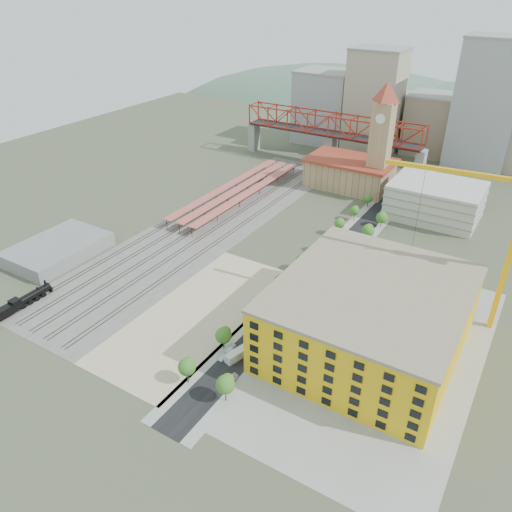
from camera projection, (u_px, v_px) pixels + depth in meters
The scene contains 32 objects.
ground at pixel (267, 269), 165.08m from camera, with size 400.00×400.00×0.00m, color #474C38.
ballast_strip at pixel (210, 224), 194.34m from camera, with size 36.00×165.00×0.06m, color #605E59.
dirt_lot at pixel (199, 314), 143.61m from camera, with size 28.00×67.00×0.06m, color tan.
street_asphalt at pixel (330, 262), 168.88m from camera, with size 12.00×170.00×0.06m, color black.
sidewalk_west at pixel (315, 258), 171.38m from camera, with size 3.00×170.00×0.04m, color gray.
sidewalk_east at pixel (345, 267), 166.39m from camera, with size 3.00×170.00×0.04m, color gray.
construction_pad at pixel (376, 350), 129.86m from camera, with size 50.00×90.00×0.06m, color gray.
rail_tracks at pixel (206, 223), 195.10m from camera, with size 26.56×160.00×0.18m.
platform_canopies at pixel (238, 189), 214.96m from camera, with size 16.00×80.00×4.12m.
station_hall at pixel (350, 173), 224.61m from camera, with size 38.00×24.00×13.10m.
clock_tower at pixel (382, 129), 206.26m from camera, with size 12.00×12.00×52.00m.
parking_garage at pixel (435, 200), 196.96m from camera, with size 34.00×26.00×14.00m, color silver.
truss_bridge at pixel (332, 128), 244.61m from camera, with size 94.00×9.60×25.60m.
construction_building at pixel (370, 317), 126.55m from camera, with size 44.60×50.60×18.80m.
warehouse at pixel (58, 249), 171.64m from camera, with size 22.00×32.00×5.00m, color gray.
street_trees at pixel (317, 276), 161.51m from camera, with size 15.40×124.40×8.00m.
skyline at pixel (421, 112), 255.47m from camera, with size 133.00×46.00×60.00m.
distant_hills at pixel (492, 223), 376.21m from camera, with size 647.00×264.00×227.00m.
locomotive at pixel (25, 300), 146.14m from camera, with size 2.59×19.98×4.99m.
tower_crane at pixel (504, 225), 124.59m from camera, with size 46.47×6.18×49.68m.
site_trailer_a at pixel (240, 353), 127.08m from camera, with size 2.25×8.57×2.34m, color silver.
site_trailer_b at pixel (277, 313), 141.46m from camera, with size 2.72×10.34×2.83m, color silver.
site_trailer_c at pixel (280, 310), 142.72m from camera, with size 2.66×10.10×2.76m, color silver.
site_trailer_d at pixel (301, 289), 152.44m from camera, with size 2.32×8.80×2.41m, color silver.
car_0 at pixel (224, 357), 126.72m from camera, with size 1.55×3.84×1.31m, color white.
car_1 at pixel (230, 350), 128.76m from camera, with size 1.54×4.40×1.45m, color #A7A7AC.
car_2 at pixel (306, 274), 161.09m from camera, with size 2.56×5.54×1.54m, color black.
car_3 at pixel (331, 249), 175.39m from camera, with size 1.95×4.79×1.39m, color navy.
car_4 at pixel (230, 379), 119.51m from camera, with size 1.80×4.47×1.52m, color silver.
car_5 at pixel (282, 324), 138.24m from camera, with size 1.66×4.76×1.57m, color #939398.
car_6 at pixel (318, 285), 155.50m from camera, with size 2.36×5.11×1.42m, color black.
car_7 at pixel (358, 241), 180.51m from camera, with size 1.89×4.64×1.35m, color navy.
Camera 1 is at (70.81, -121.99, 85.95)m, focal length 35.00 mm.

